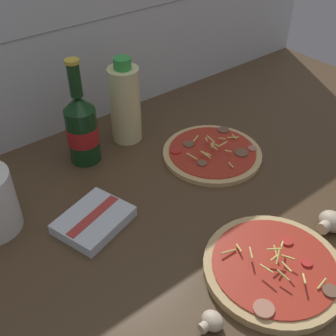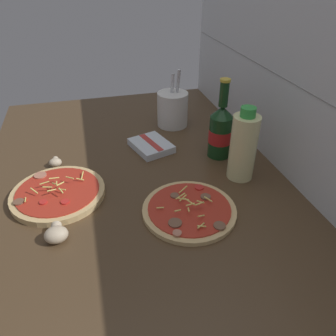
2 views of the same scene
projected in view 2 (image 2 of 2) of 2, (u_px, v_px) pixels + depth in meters
The scene contains 10 objects.
counter_slab at pixel (140, 200), 93.17cm from camera, with size 160.00×90.00×2.50cm.
tile_backsplash at pixel (303, 88), 87.15cm from camera, with size 160.00×1.13×60.00cm.
pizza_near at pixel (58, 193), 92.12cm from camera, with size 26.04×26.04×5.00cm.
pizza_far at pixel (189, 210), 86.50cm from camera, with size 24.93×24.93×4.37cm.
beer_bottle at pixel (220, 130), 106.62cm from camera, with size 7.58×7.58×26.36cm.
oil_bottle at pixel (243, 147), 95.44cm from camera, with size 7.86×7.86×22.59cm.
mushroom_left at pixel (56, 234), 77.39cm from camera, with size 5.87×5.59×3.91cm.
mushroom_right at pixel (55, 162), 105.14cm from camera, with size 4.20×4.00×2.80cm.
utensil_crock at pixel (173, 109), 127.79cm from camera, with size 11.91×11.91×22.28cm.
dish_towel at pixel (151, 146), 114.68cm from camera, with size 17.23×15.30×2.56cm.
Camera 2 is at (72.61, -10.96, 59.85)cm, focal length 35.00 mm.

